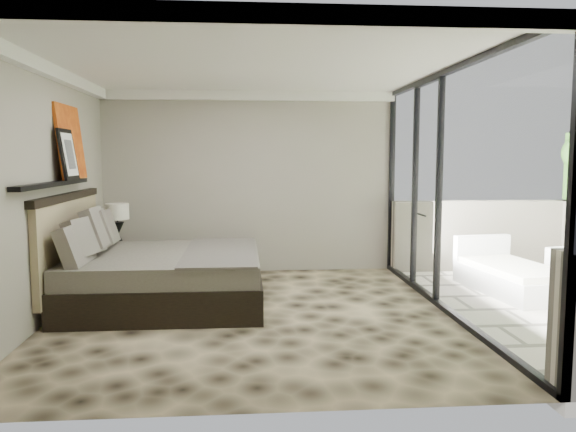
{
  "coord_description": "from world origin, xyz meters",
  "views": [
    {
      "loc": [
        -0.09,
        -6.28,
        1.79
      ],
      "look_at": [
        0.43,
        0.4,
        1.09
      ],
      "focal_mm": 35.0,
      "sensor_mm": 36.0,
      "label": 1
    }
  ],
  "objects": [
    {
      "name": "floor",
      "position": [
        0.0,
        0.0,
        0.0
      ],
      "size": [
        5.0,
        5.0,
        0.0
      ],
      "primitive_type": "plane",
      "color": "black",
      "rests_on": "ground"
    },
    {
      "name": "ceiling",
      "position": [
        0.0,
        0.0,
        2.79
      ],
      "size": [
        4.5,
        5.0,
        0.02
      ],
      "primitive_type": "cube",
      "color": "silver",
      "rests_on": "back_wall"
    },
    {
      "name": "back_wall",
      "position": [
        0.0,
        2.49,
        1.4
      ],
      "size": [
        4.5,
        0.02,
        2.8
      ],
      "primitive_type": "cube",
      "color": "gray",
      "rests_on": "floor"
    },
    {
      "name": "left_wall",
      "position": [
        -2.24,
        0.0,
        1.4
      ],
      "size": [
        0.02,
        5.0,
        2.8
      ],
      "primitive_type": "cube",
      "color": "gray",
      "rests_on": "floor"
    },
    {
      "name": "glass_wall",
      "position": [
        2.25,
        0.0,
        1.4
      ],
      "size": [
        0.08,
        5.0,
        2.8
      ],
      "primitive_type": "cube",
      "color": "white",
      "rests_on": "floor"
    },
    {
      "name": "terrace_slab",
      "position": [
        3.75,
        0.0,
        -0.06
      ],
      "size": [
        3.0,
        5.0,
        0.12
      ],
      "primitive_type": "cube",
      "color": "beige",
      "rests_on": "ground"
    },
    {
      "name": "picture_ledge",
      "position": [
        -2.18,
        0.1,
        1.5
      ],
      "size": [
        0.12,
        2.2,
        0.05
      ],
      "primitive_type": "cube",
      "color": "black",
      "rests_on": "left_wall"
    },
    {
      "name": "bed",
      "position": [
        -1.15,
        0.59,
        0.38
      ],
      "size": [
        2.34,
        2.27,
        1.3
      ],
      "color": "black",
      "rests_on": "floor"
    },
    {
      "name": "nightstand",
      "position": [
        -1.93,
        1.97,
        0.23
      ],
      "size": [
        0.59,
        0.59,
        0.46
      ],
      "primitive_type": "cube",
      "rotation": [
        0.0,
        0.0,
        -0.36
      ],
      "color": "black",
      "rests_on": "floor"
    },
    {
      "name": "table_lamp",
      "position": [
        -1.92,
        1.95,
        0.91
      ],
      "size": [
        0.33,
        0.33,
        0.61
      ],
      "color": "black",
      "rests_on": "nightstand"
    },
    {
      "name": "abstract_canvas",
      "position": [
        -2.19,
        0.79,
        1.97
      ],
      "size": [
        0.13,
        0.9,
        0.9
      ],
      "primitive_type": "cube",
      "rotation": [
        0.0,
        -0.1,
        0.0
      ],
      "color": "red",
      "rests_on": "picture_ledge"
    },
    {
      "name": "framed_print",
      "position": [
        -2.14,
        0.5,
        1.82
      ],
      "size": [
        0.11,
        0.5,
        0.6
      ],
      "primitive_type": "cube",
      "rotation": [
        0.0,
        -0.14,
        0.0
      ],
      "color": "black",
      "rests_on": "picture_ledge"
    },
    {
      "name": "ottoman",
      "position": [
        4.45,
        1.01,
        0.27
      ],
      "size": [
        0.66,
        0.66,
        0.53
      ],
      "primitive_type": "cube",
      "rotation": [
        0.0,
        0.0,
        0.27
      ],
      "color": "white",
      "rests_on": "terrace_slab"
    },
    {
      "name": "lounger",
      "position": [
        3.46,
        0.83,
        0.21
      ],
      "size": [
        1.05,
        1.79,
        0.66
      ],
      "rotation": [
        0.0,
        0.0,
        0.13
      ],
      "color": "silver",
      "rests_on": "terrace_slab"
    }
  ]
}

